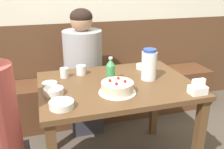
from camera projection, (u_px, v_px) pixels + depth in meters
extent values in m
cube|color=brown|center=(88.00, 68.00, 2.85)|extent=(4.80, 0.04, 1.03)
cube|color=#56331E|center=(93.00, 98.00, 2.75)|extent=(2.78, 0.38, 0.47)
cube|color=brown|center=(116.00, 85.00, 1.83)|extent=(1.11, 0.81, 0.03)
cube|color=brown|center=(198.00, 144.00, 1.78)|extent=(0.06, 0.06, 0.71)
cube|color=brown|center=(48.00, 116.00, 2.14)|extent=(0.06, 0.06, 0.71)
cube|color=brown|center=(155.00, 101.00, 2.41)|extent=(0.06, 0.06, 0.71)
cylinder|color=white|center=(117.00, 92.00, 1.66)|extent=(0.25, 0.25, 0.01)
cylinder|color=beige|center=(117.00, 87.00, 1.65)|extent=(0.22, 0.22, 0.07)
sphere|color=red|center=(116.00, 84.00, 1.59)|extent=(0.02, 0.02, 0.02)
sphere|color=red|center=(125.00, 81.00, 1.63)|extent=(0.02, 0.02, 0.02)
sphere|color=red|center=(118.00, 78.00, 1.68)|extent=(0.02, 0.02, 0.02)
sphere|color=red|center=(110.00, 80.00, 1.64)|extent=(0.02, 0.02, 0.02)
cylinder|color=white|center=(149.00, 66.00, 1.86)|extent=(0.11, 0.11, 0.21)
cylinder|color=#28479E|center=(150.00, 50.00, 1.82)|extent=(0.10, 0.10, 0.02)
cylinder|color=#388E4C|center=(111.00, 73.00, 1.84)|extent=(0.07, 0.07, 0.12)
cone|color=#388E4C|center=(111.00, 62.00, 1.81)|extent=(0.07, 0.07, 0.05)
cylinder|color=silver|center=(111.00, 58.00, 1.80)|extent=(0.03, 0.03, 0.01)
cube|color=white|center=(198.00, 90.00, 1.64)|extent=(0.11, 0.08, 0.05)
cube|color=white|center=(199.00, 83.00, 1.62)|extent=(0.09, 0.03, 0.05)
cylinder|color=white|center=(54.00, 91.00, 1.63)|extent=(0.13, 0.13, 0.04)
cylinder|color=white|center=(62.00, 104.00, 1.46)|extent=(0.15, 0.15, 0.04)
cylinder|color=white|center=(142.00, 66.00, 2.12)|extent=(0.11, 0.11, 0.04)
cylinder|color=white|center=(50.00, 85.00, 1.75)|extent=(0.11, 0.11, 0.03)
cylinder|color=silver|center=(64.00, 73.00, 1.92)|extent=(0.06, 0.06, 0.08)
cylinder|color=silver|center=(81.00, 70.00, 1.98)|extent=(0.08, 0.08, 0.07)
cube|color=#33333D|center=(85.00, 107.00, 2.57)|extent=(0.30, 0.34, 0.45)
cylinder|color=#99999E|center=(83.00, 60.00, 2.39)|extent=(0.37, 0.37, 0.57)
sphere|color=#A87A5B|center=(81.00, 21.00, 2.26)|extent=(0.20, 0.20, 0.20)
ellipsoid|color=black|center=(81.00, 17.00, 2.24)|extent=(0.21, 0.21, 0.15)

